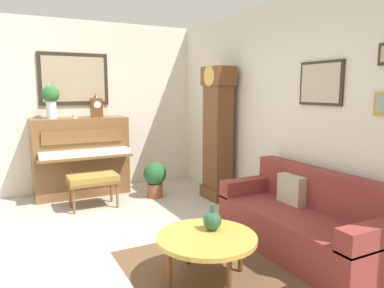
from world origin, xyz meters
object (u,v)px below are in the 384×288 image
at_px(piano, 81,156).
at_px(grandfather_clock, 218,137).
at_px(coffee_table, 207,239).
at_px(couch, 304,222).
at_px(mantel_clock, 96,106).
at_px(potted_plant, 155,177).
at_px(piano_bench, 93,180).
at_px(teacup, 74,117).
at_px(green_jug, 212,221).
at_px(flower_vase, 51,98).

bearing_deg(piano, grandfather_clock, 56.58).
height_order(grandfather_clock, coffee_table, grandfather_clock).
xyz_separation_m(couch, mantel_clock, (-3.23, -1.38, 1.10)).
xyz_separation_m(couch, potted_plant, (-2.52, -0.67, 0.01)).
relative_size(piano_bench, mantel_clock, 1.84).
height_order(teacup, green_jug, teacup).
relative_size(grandfather_clock, potted_plant, 3.62).
relative_size(flower_vase, green_jug, 2.42).
height_order(couch, potted_plant, couch).
distance_m(couch, flower_vase, 4.03).
bearing_deg(mantel_clock, coffee_table, 2.91).
relative_size(couch, green_jug, 7.92).
height_order(piano, coffee_table, piano).
distance_m(flower_vase, potted_plant, 1.99).
distance_m(piano, potted_plant, 1.25).
xyz_separation_m(couch, teacup, (-3.15, -1.74, 0.95)).
height_order(teacup, potted_plant, teacup).
xyz_separation_m(couch, flower_vase, (-3.23, -2.06, 1.25)).
distance_m(grandfather_clock, coffee_table, 2.58).
distance_m(grandfather_clock, potted_plant, 1.17).
relative_size(piano_bench, coffee_table, 0.80).
xyz_separation_m(grandfather_clock, coffee_table, (2.10, -1.38, -0.57)).
bearing_deg(teacup, grandfather_clock, 59.61).
bearing_deg(green_jug, flower_vase, -163.28).
height_order(coffee_table, green_jug, green_jug).
distance_m(piano_bench, teacup, 1.12).
distance_m(couch, coffee_table, 1.22).
xyz_separation_m(piano_bench, flower_vase, (-0.78, -0.42, 1.15)).
height_order(piano, mantel_clock, mantel_clock).
xyz_separation_m(piano_bench, mantel_clock, (-0.78, 0.27, 1.01)).
height_order(piano_bench, couch, couch).
height_order(piano, flower_vase, flower_vase).
xyz_separation_m(piano, mantel_clock, (0.00, 0.28, 0.79)).
height_order(grandfather_clock, mantel_clock, grandfather_clock).
xyz_separation_m(couch, green_jug, (-0.02, -1.10, 0.19)).
relative_size(grandfather_clock, coffee_table, 2.31).
relative_size(green_jug, potted_plant, 0.43).
bearing_deg(teacup, coffee_table, 9.39).
relative_size(flower_vase, potted_plant, 1.04).
relative_size(piano_bench, teacup, 6.03).
distance_m(flower_vase, green_jug, 3.51).
distance_m(piano, grandfather_clock, 2.21).
bearing_deg(couch, piano_bench, -146.05).
relative_size(grandfather_clock, mantel_clock, 5.34).
relative_size(piano, grandfather_clock, 0.71).
xyz_separation_m(grandfather_clock, mantel_clock, (-1.20, -1.55, 0.45)).
bearing_deg(coffee_table, green_jug, 130.80).
distance_m(flower_vase, teacup, 0.44).
bearing_deg(coffee_table, potted_plant, 168.25).
height_order(couch, flower_vase, flower_vase).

